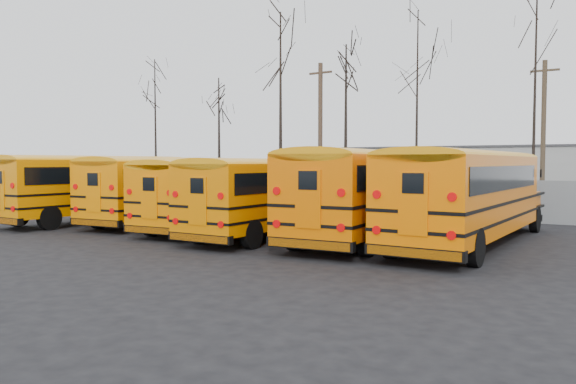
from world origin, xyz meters
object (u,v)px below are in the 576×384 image
Objects in this scene: bus_a at (103,182)px; bus_f at (469,189)px; bus_b at (173,184)px; bus_d at (279,190)px; utility_pole_left at (320,134)px; bus_c at (224,188)px; utility_pole_right at (543,135)px; bus_e at (373,186)px.

bus_a is 0.97× the size of bus_f.
bus_f reaches higher than bus_b.
bus_d is (6.81, -1.43, -0.06)m from bus_b.
utility_pole_left is at bearing 111.66° from bus_d.
bus_c is 10.19m from bus_f.
utility_pole_left is 1.07× the size of utility_pole_right.
utility_pole_right reaches higher than bus_f.
bus_e is 3.48m from bus_f.
utility_pole_left reaches higher than bus_d.
utility_pole_left is at bearing 94.84° from bus_c.
utility_pole_left is at bearing 122.82° from bus_e.
utility_pole_right is (0.58, 14.61, 2.40)m from bus_f.
bus_f is at bearing -91.13° from utility_pole_right.
bus_b is 6.96m from bus_d.
bus_d reaches higher than bus_c.
bus_c is (3.63, -0.74, -0.08)m from bus_b.
bus_a is 10.10m from bus_d.
utility_pole_right reaches higher than bus_c.
bus_e is 1.43× the size of utility_pole_right.
bus_d is 17.44m from utility_pole_right.
utility_pole_right is (14.39, 14.06, 2.50)m from bus_b.
bus_f is (3.48, 0.04, -0.02)m from bus_e.
bus_d is 7.05m from bus_f.
bus_c is at bearing -78.02° from utility_pole_left.
bus_c is 0.99× the size of bus_d.
bus_d is at bearing -65.25° from utility_pole_left.
bus_b is 0.94× the size of bus_e.
utility_pole_right is at bearing 15.42° from utility_pole_left.
bus_a reaches higher than bus_b.
bus_f is (7.00, 0.88, 0.16)m from bus_d.
bus_d is (10.10, -0.12, -0.10)m from bus_a.
utility_pole_right is at bearing 90.09° from bus_f.
bus_e is at bearing -176.98° from bus_f.
bus_a is 1.28× the size of utility_pole_left.
bus_a is at bearing -179.29° from bus_e.
bus_d is at bearing -170.48° from bus_f.
bus_c is 6.71m from bus_e.
bus_f is 1.32× the size of utility_pole_left.
bus_b is 0.95× the size of bus_f.
bus_f is at bearing -41.43° from utility_pole_left.
bus_c is at bearing 168.41° from bus_d.
bus_c is (6.92, 0.57, -0.13)m from bus_a.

